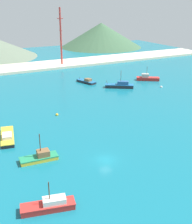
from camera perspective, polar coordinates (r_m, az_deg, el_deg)
ground at (r=88.09m, az=-7.79°, el=-0.73°), size 260.00×280.00×0.50m
fishing_boat_0 at (r=115.60m, az=4.75°, el=5.25°), size 11.00×8.63×6.84m
fishing_boat_1 at (r=122.44m, az=-1.86°, el=6.04°), size 5.57×9.69×1.98m
fishing_boat_2 at (r=50.19m, az=-9.12°, el=-17.58°), size 9.16×4.48×5.20m
fishing_boat_3 at (r=75.09m, az=-16.98°, el=-4.65°), size 5.16×11.56×1.83m
fishing_boat_6 at (r=128.44m, az=10.03°, el=6.57°), size 9.82×7.98×6.18m
fishing_boat_7 at (r=63.83m, az=-10.93°, el=-8.66°), size 8.25×3.50×6.18m
buoy_0 at (r=118.51m, az=12.67°, el=4.79°), size 0.98×0.98×0.98m
buoy_1 at (r=87.69m, az=-7.66°, el=-0.55°), size 0.84×0.84×0.84m
beach_strip at (r=151.97m, az=-17.02°, el=8.02°), size 247.00×20.01×1.20m
hill_east at (r=224.56m, az=1.01°, el=14.86°), size 60.17×60.17×17.52m
radio_tower at (r=154.43m, az=-6.91°, el=14.38°), size 2.94×2.35×29.44m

